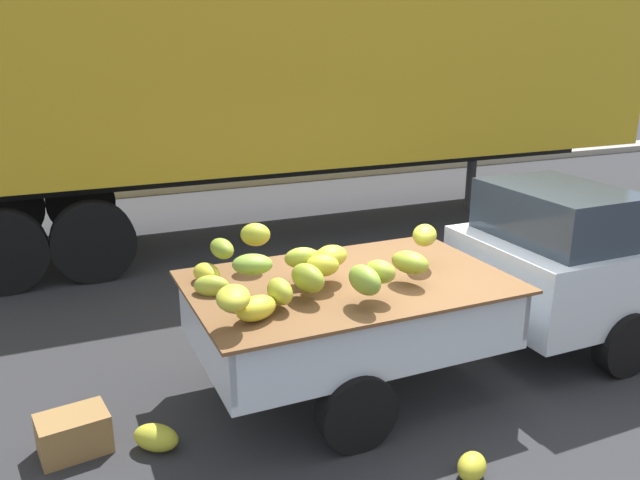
{
  "coord_description": "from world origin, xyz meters",
  "views": [
    {
      "loc": [
        -3.07,
        -4.54,
        3.07
      ],
      "look_at": [
        -0.79,
        0.71,
        1.28
      ],
      "focal_mm": 35.85,
      "sensor_mm": 36.0,
      "label": 1
    }
  ],
  "objects": [
    {
      "name": "ground",
      "position": [
        0.0,
        0.0,
        0.0
      ],
      "size": [
        220.0,
        220.0,
        0.0
      ],
      "primitive_type": "plane",
      "color": "#28282B"
    },
    {
      "name": "curb_strip",
      "position": [
        0.0,
        9.08,
        0.08
      ],
      "size": [
        80.0,
        0.8,
        0.16
      ],
      "primitive_type": "cube",
      "color": "gray",
      "rests_on": "ground"
    },
    {
      "name": "pickup_truck",
      "position": [
        1.07,
        0.12,
        0.89
      ],
      "size": [
        4.85,
        1.8,
        1.7
      ],
      "rotation": [
        0.0,
        0.0,
        0.01
      ],
      "color": "silver",
      "rests_on": "ground"
    },
    {
      "name": "semi_trailer",
      "position": [
        0.91,
        5.21,
        2.54
      ],
      "size": [
        12.01,
        2.71,
        3.95
      ],
      "rotation": [
        0.0,
        0.0,
        0.0
      ],
      "color": "gold",
      "rests_on": "ground"
    },
    {
      "name": "fallen_banana_bunch_near_tailgate",
      "position": [
        -2.54,
        -0.09,
        0.1
      ],
      "size": [
        0.43,
        0.42,
        0.21
      ],
      "primitive_type": "ellipsoid",
      "rotation": [
        0.0,
        0.0,
        2.43
      ],
      "color": "gold",
      "rests_on": "ground"
    },
    {
      "name": "fallen_banana_bunch_by_wheel",
      "position": [
        -0.48,
        -1.35,
        0.09
      ],
      "size": [
        0.34,
        0.33,
        0.19
      ],
      "primitive_type": "ellipsoid",
      "rotation": [
        0.0,
        0.0,
        0.65
      ],
      "color": "gold",
      "rests_on": "ground"
    },
    {
      "name": "produce_crate",
      "position": [
        -3.12,
        0.14,
        0.16
      ],
      "size": [
        0.57,
        0.43,
        0.32
      ],
      "primitive_type": "cube",
      "rotation": [
        0.0,
        0.0,
        0.15
      ],
      "color": "olive",
      "rests_on": "ground"
    }
  ]
}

